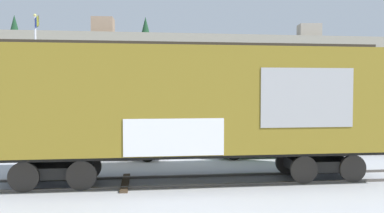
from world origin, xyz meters
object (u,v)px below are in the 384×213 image
flagpole (36,63)px  parked_car_green (261,138)px  parked_car_white (114,140)px  parked_car_black (368,136)px  freight_car (194,102)px

flagpole → parked_car_green: flagpole is taller
flagpole → parked_car_white: (5.10, -7.60, -3.91)m
parked_car_green → parked_car_black: (5.53, 0.37, 0.00)m
flagpole → parked_car_white: 9.96m
freight_car → parked_car_green: freight_car is taller
freight_car → parked_car_black: bearing=28.2°
flagpole → parked_car_green: (11.82, -7.92, -3.90)m
freight_car → parked_car_green: (3.78, 4.62, -1.84)m
freight_car → parked_car_white: 6.03m
freight_car → flagpole: 15.04m
parked_car_green → parked_car_black: parked_car_green is taller
parked_car_black → freight_car: bearing=-151.8°
freight_car → parked_car_black: 10.72m
flagpole → parked_car_green: bearing=-33.8°
flagpole → parked_car_green: size_ratio=1.78×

